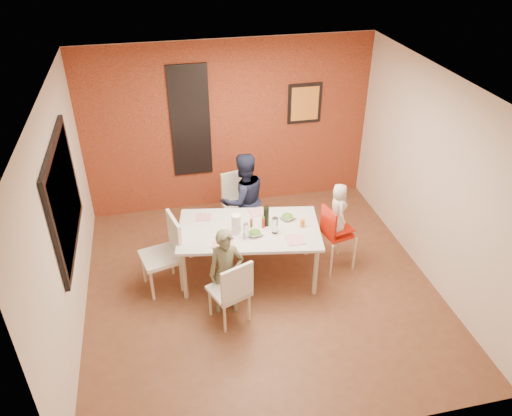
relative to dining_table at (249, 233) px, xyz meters
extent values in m
plane|color=brown|center=(0.10, -0.29, -0.69)|extent=(4.50, 4.50, 0.00)
cube|color=white|center=(0.10, -0.29, 2.01)|extent=(4.50, 4.50, 0.02)
cube|color=#F1E0C7|center=(0.10, 1.96, 0.66)|extent=(4.50, 0.02, 2.70)
cube|color=#F1E0C7|center=(0.10, -2.54, 0.66)|extent=(4.50, 0.02, 2.70)
cube|color=#F1E0C7|center=(-2.15, -0.29, 0.66)|extent=(0.02, 4.50, 2.70)
cube|color=#F1E0C7|center=(2.35, -0.29, 0.66)|extent=(0.02, 4.50, 2.70)
cube|color=maroon|center=(0.10, 1.94, 0.66)|extent=(4.50, 0.02, 2.70)
cube|color=black|center=(-2.12, -0.09, 0.86)|extent=(0.05, 1.70, 1.30)
cube|color=black|center=(-2.11, -0.09, 0.86)|extent=(0.02, 1.55, 1.15)
cube|color=silver|center=(-0.50, 1.93, 0.81)|extent=(0.55, 0.03, 1.70)
cube|color=black|center=(-0.50, 1.92, 0.81)|extent=(0.60, 0.03, 1.76)
cube|color=black|center=(1.30, 1.92, 0.96)|extent=(0.54, 0.03, 0.64)
cube|color=gold|center=(1.30, 1.91, 0.96)|extent=(0.44, 0.01, 0.54)
cube|color=silver|center=(0.00, 0.00, 0.05)|extent=(1.97, 1.31, 0.04)
cylinder|color=#BBA98B|center=(-0.89, -0.28, -0.33)|extent=(0.06, 0.06, 0.72)
cylinder|color=#BBA98B|center=(-0.74, 0.56, -0.33)|extent=(0.06, 0.06, 0.72)
cylinder|color=#BBA98B|center=(0.74, -0.56, -0.33)|extent=(0.06, 0.06, 0.72)
cylinder|color=#BBA98B|center=(0.89, 0.28, -0.33)|extent=(0.06, 0.06, 0.72)
cube|color=silver|center=(-0.40, -0.76, -0.26)|extent=(0.55, 0.55, 0.05)
cube|color=silver|center=(-0.33, -0.93, -0.02)|extent=(0.40, 0.19, 0.48)
cylinder|color=#C5B493|center=(-0.31, -0.53, -0.49)|extent=(0.03, 0.03, 0.41)
cylinder|color=#C5B493|center=(-0.18, -0.85, -0.49)|extent=(0.03, 0.03, 0.41)
cylinder|color=#C5B493|center=(-0.63, -0.66, -0.49)|extent=(0.03, 0.03, 0.41)
cylinder|color=#C5B493|center=(-0.50, -0.98, -0.49)|extent=(0.03, 0.03, 0.41)
cube|color=silver|center=(0.08, 0.94, -0.22)|extent=(0.54, 0.54, 0.05)
cube|color=silver|center=(0.04, 1.15, 0.04)|extent=(0.46, 0.13, 0.52)
cylinder|color=beige|center=(-0.06, 0.72, -0.46)|extent=(0.04, 0.04, 0.45)
cylinder|color=beige|center=(-0.14, 1.09, -0.46)|extent=(0.04, 0.04, 0.45)
cylinder|color=beige|center=(0.30, 0.79, -0.46)|extent=(0.04, 0.04, 0.45)
cylinder|color=beige|center=(0.23, 1.16, -0.46)|extent=(0.04, 0.04, 0.45)
cube|color=white|center=(-1.16, 0.01, -0.21)|extent=(0.57, 0.57, 0.05)
cube|color=white|center=(-0.95, 0.06, 0.06)|extent=(0.15, 0.47, 0.54)
cylinder|color=beige|center=(-1.39, 0.15, -0.46)|extent=(0.04, 0.04, 0.46)
cylinder|color=beige|center=(-1.02, 0.24, -0.46)|extent=(0.04, 0.04, 0.46)
cylinder|color=beige|center=(-1.30, -0.23, -0.46)|extent=(0.04, 0.04, 0.46)
cylinder|color=beige|center=(-0.93, -0.14, -0.46)|extent=(0.04, 0.04, 0.46)
cube|color=red|center=(1.20, -0.06, -0.15)|extent=(0.40, 0.40, 0.05)
cube|color=red|center=(1.05, -0.09, 0.07)|extent=(0.11, 0.33, 0.39)
cube|color=red|center=(1.20, -0.06, -0.05)|extent=(0.40, 0.40, 0.02)
cylinder|color=beige|center=(1.43, -0.20, -0.43)|extent=(0.03, 0.03, 0.52)
cylinder|color=beige|center=(1.06, -0.28, -0.43)|extent=(0.03, 0.03, 0.52)
cylinder|color=beige|center=(1.34, 0.17, -0.43)|extent=(0.03, 0.03, 0.52)
cylinder|color=beige|center=(0.98, 0.08, -0.43)|extent=(0.03, 0.03, 0.52)
imported|color=#606145|center=(-0.40, -0.60, -0.11)|extent=(0.45, 0.32, 1.16)
imported|color=black|center=(0.08, 0.78, 0.03)|extent=(0.81, 0.71, 1.43)
imported|color=beige|center=(1.18, -0.06, 0.24)|extent=(0.26, 0.37, 0.72)
cube|color=white|center=(-0.39, -0.26, 0.07)|extent=(0.31, 0.31, 0.01)
cube|color=white|center=(0.19, 0.35, 0.07)|extent=(0.24, 0.24, 0.01)
cube|color=white|center=(0.51, -0.38, 0.07)|extent=(0.22, 0.22, 0.01)
cube|color=silver|center=(-0.54, 0.39, 0.07)|extent=(0.23, 0.23, 0.01)
imported|color=white|center=(0.04, -0.15, 0.09)|extent=(0.24, 0.24, 0.05)
imported|color=silver|center=(0.55, 0.12, 0.09)|extent=(0.26, 0.26, 0.05)
cylinder|color=black|center=(0.23, 0.03, 0.21)|extent=(0.07, 0.07, 0.28)
cylinder|color=white|center=(-0.08, -0.19, 0.17)|extent=(0.07, 0.07, 0.21)
cylinder|color=white|center=(0.30, -0.16, 0.18)|extent=(0.08, 0.08, 0.22)
cylinder|color=white|center=(-0.18, -0.06, 0.20)|extent=(0.12, 0.12, 0.27)
cylinder|color=red|center=(0.18, -0.02, 0.14)|extent=(0.04, 0.04, 0.14)
cylinder|color=#407D29|center=(0.19, 0.00, 0.14)|extent=(0.04, 0.04, 0.15)
cylinder|color=brown|center=(0.03, -0.01, 0.14)|extent=(0.04, 0.04, 0.15)
cylinder|color=#D46117|center=(0.69, -0.10, 0.12)|extent=(0.06, 0.06, 0.10)
camera|label=1|loc=(-1.05, -5.21, 3.72)|focal=35.00mm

